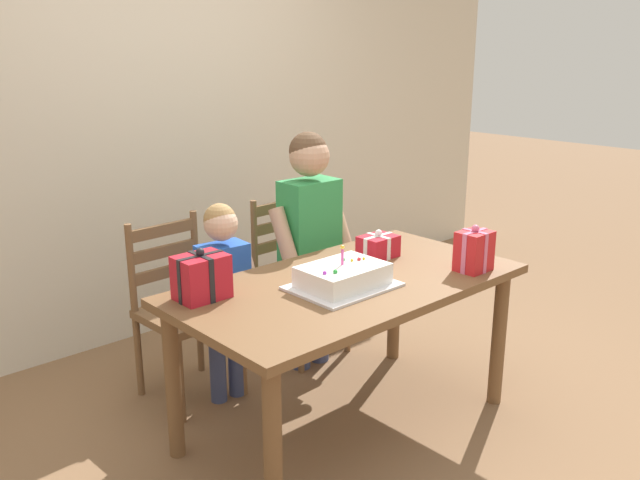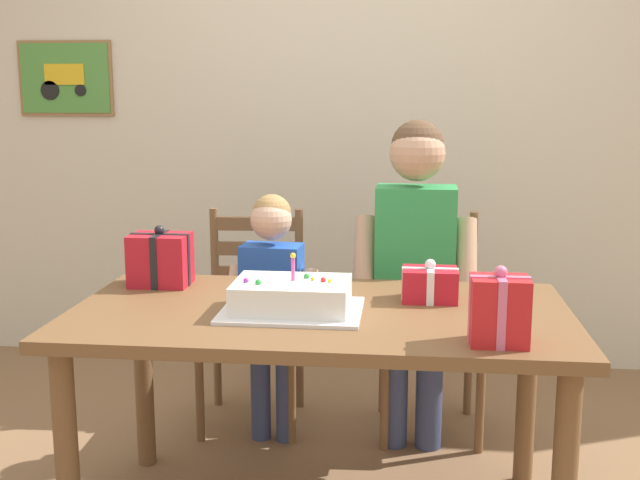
{
  "view_description": "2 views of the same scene",
  "coord_description": "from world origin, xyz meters",
  "px_view_note": "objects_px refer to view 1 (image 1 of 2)",
  "views": [
    {
      "loc": [
        -1.99,
        -1.99,
        1.75
      ],
      "look_at": [
        -0.03,
        0.16,
        0.9
      ],
      "focal_mm": 37.38,
      "sensor_mm": 36.0,
      "label": 1
    },
    {
      "loc": [
        0.26,
        -2.4,
        1.42
      ],
      "look_at": [
        -0.0,
        0.04,
        0.96
      ],
      "focal_mm": 43.75,
      "sensor_mm": 36.0,
      "label": 2
    }
  ],
  "objects_px": {
    "gift_box_corner_small": "(378,246)",
    "child_older": "(310,228)",
    "gift_box_beside_cake": "(474,251)",
    "child_younger": "(224,284)",
    "birthday_cake": "(343,277)",
    "chair_left": "(183,309)",
    "dining_table": "(348,300)",
    "chair_right": "(297,275)",
    "gift_box_red_large": "(201,277)"
  },
  "relations": [
    {
      "from": "child_older",
      "to": "dining_table",
      "type": "bearing_deg",
      "value": -116.87
    },
    {
      "from": "gift_box_red_large",
      "to": "gift_box_corner_small",
      "type": "xyz_separation_m",
      "value": [
        0.96,
        -0.11,
        -0.04
      ]
    },
    {
      "from": "chair_right",
      "to": "child_younger",
      "type": "height_order",
      "value": "child_younger"
    },
    {
      "from": "child_younger",
      "to": "gift_box_beside_cake",
      "type": "bearing_deg",
      "value": -48.82
    },
    {
      "from": "gift_box_red_large",
      "to": "child_younger",
      "type": "relative_size",
      "value": 0.22
    },
    {
      "from": "gift_box_beside_cake",
      "to": "chair_left",
      "type": "distance_m",
      "value": 1.47
    },
    {
      "from": "gift_box_red_large",
      "to": "birthday_cake",
      "type": "bearing_deg",
      "value": -30.24
    },
    {
      "from": "gift_box_red_large",
      "to": "child_older",
      "type": "relative_size",
      "value": 0.17
    },
    {
      "from": "gift_box_beside_cake",
      "to": "child_older",
      "type": "distance_m",
      "value": 0.93
    },
    {
      "from": "birthday_cake",
      "to": "gift_box_red_large",
      "type": "height_order",
      "value": "gift_box_red_large"
    },
    {
      "from": "dining_table",
      "to": "chair_right",
      "type": "distance_m",
      "value": 0.91
    },
    {
      "from": "gift_box_beside_cake",
      "to": "gift_box_corner_small",
      "type": "xyz_separation_m",
      "value": [
        -0.18,
        0.44,
        -0.04
      ]
    },
    {
      "from": "birthday_cake",
      "to": "gift_box_red_large",
      "type": "distance_m",
      "value": 0.6
    },
    {
      "from": "gift_box_red_large",
      "to": "gift_box_beside_cake",
      "type": "bearing_deg",
      "value": -25.89
    },
    {
      "from": "gift_box_red_large",
      "to": "chair_right",
      "type": "xyz_separation_m",
      "value": [
        0.98,
        0.55,
        -0.37
      ]
    },
    {
      "from": "gift_box_red_large",
      "to": "child_younger",
      "type": "xyz_separation_m",
      "value": [
        0.34,
        0.35,
        -0.21
      ]
    },
    {
      "from": "gift_box_beside_cake",
      "to": "chair_right",
      "type": "relative_size",
      "value": 0.24
    },
    {
      "from": "dining_table",
      "to": "gift_box_beside_cake",
      "type": "distance_m",
      "value": 0.63
    },
    {
      "from": "gift_box_beside_cake",
      "to": "child_older",
      "type": "height_order",
      "value": "child_older"
    },
    {
      "from": "chair_right",
      "to": "gift_box_corner_small",
      "type": "bearing_deg",
      "value": -92.24
    },
    {
      "from": "dining_table",
      "to": "gift_box_beside_cake",
      "type": "relative_size",
      "value": 7.12
    },
    {
      "from": "chair_right",
      "to": "child_younger",
      "type": "bearing_deg",
      "value": -162.98
    },
    {
      "from": "gift_box_red_large",
      "to": "chair_right",
      "type": "distance_m",
      "value": 1.18
    },
    {
      "from": "gift_box_corner_small",
      "to": "chair_right",
      "type": "bearing_deg",
      "value": 87.76
    },
    {
      "from": "gift_box_beside_cake",
      "to": "child_younger",
      "type": "relative_size",
      "value": 0.22
    },
    {
      "from": "child_older",
      "to": "birthday_cake",
      "type": "bearing_deg",
      "value": -120.83
    },
    {
      "from": "gift_box_red_large",
      "to": "chair_right",
      "type": "bearing_deg",
      "value": 29.19
    },
    {
      "from": "chair_right",
      "to": "gift_box_beside_cake",
      "type": "bearing_deg",
      "value": -82.24
    },
    {
      "from": "dining_table",
      "to": "gift_box_corner_small",
      "type": "height_order",
      "value": "gift_box_corner_small"
    },
    {
      "from": "gift_box_beside_cake",
      "to": "child_younger",
      "type": "distance_m",
      "value": 1.22
    },
    {
      "from": "birthday_cake",
      "to": "child_younger",
      "type": "relative_size",
      "value": 0.43
    },
    {
      "from": "gift_box_beside_cake",
      "to": "child_older",
      "type": "relative_size",
      "value": 0.17
    },
    {
      "from": "dining_table",
      "to": "chair_left",
      "type": "distance_m",
      "value": 0.91
    },
    {
      "from": "gift_box_corner_small",
      "to": "child_older",
      "type": "bearing_deg",
      "value": 95.52
    },
    {
      "from": "gift_box_beside_cake",
      "to": "gift_box_corner_small",
      "type": "distance_m",
      "value": 0.48
    },
    {
      "from": "chair_left",
      "to": "gift_box_red_large",
      "type": "bearing_deg",
      "value": -112.08
    },
    {
      "from": "dining_table",
      "to": "child_younger",
      "type": "distance_m",
      "value": 0.66
    },
    {
      "from": "gift_box_beside_cake",
      "to": "chair_right",
      "type": "distance_m",
      "value": 1.17
    },
    {
      "from": "birthday_cake",
      "to": "child_younger",
      "type": "distance_m",
      "value": 0.7
    },
    {
      "from": "chair_left",
      "to": "gift_box_beside_cake",
      "type": "bearing_deg",
      "value": -50.37
    },
    {
      "from": "dining_table",
      "to": "child_younger",
      "type": "relative_size",
      "value": 1.55
    },
    {
      "from": "chair_right",
      "to": "dining_table",
      "type": "bearing_deg",
      "value": -115.18
    },
    {
      "from": "gift_box_red_large",
      "to": "chair_right",
      "type": "relative_size",
      "value": 0.24
    },
    {
      "from": "gift_box_corner_small",
      "to": "child_younger",
      "type": "bearing_deg",
      "value": 143.11
    },
    {
      "from": "gift_box_red_large",
      "to": "child_older",
      "type": "distance_m",
      "value": 0.98
    },
    {
      "from": "birthday_cake",
      "to": "gift_box_corner_small",
      "type": "bearing_deg",
      "value": 24.17
    },
    {
      "from": "gift_box_corner_small",
      "to": "child_older",
      "type": "relative_size",
      "value": 0.14
    },
    {
      "from": "dining_table",
      "to": "chair_left",
      "type": "relative_size",
      "value": 1.73
    },
    {
      "from": "birthday_cake",
      "to": "child_older",
      "type": "xyz_separation_m",
      "value": [
        0.39,
        0.66,
        0.02
      ]
    },
    {
      "from": "gift_box_beside_cake",
      "to": "gift_box_corner_small",
      "type": "relative_size",
      "value": 1.2
    }
  ]
}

